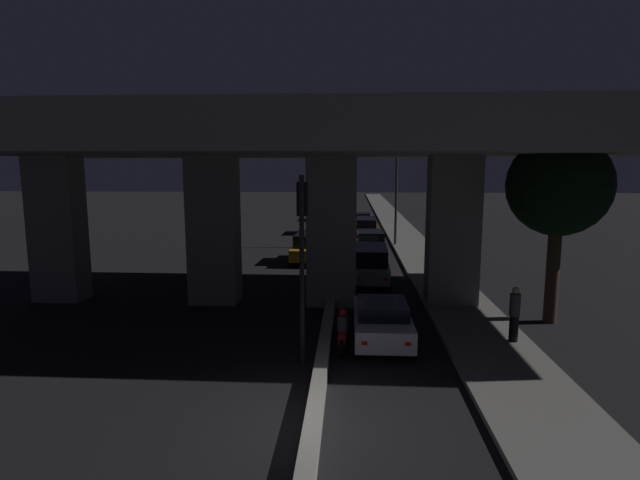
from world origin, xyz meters
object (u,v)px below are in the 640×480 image
street_lamp (390,185)px  car_white_lead (382,320)px  car_dark_green_third (371,244)px  car_taxi_yellow_lead_oncoming (309,247)px  car_dark_red_fourth_oncoming (327,206)px  car_silver_second (371,263)px  traffic_light_left_of_median (302,238)px  car_taxi_yellow_second_oncoming (322,222)px  motorcycle_blue_filtering_mid (353,283)px  pedestrian_on_sidewalk (514,314)px  car_taxi_yellow_fifth (361,220)px  car_grey_third_oncoming (323,213)px  motorcycle_red_filtering_near (342,333)px  motorcycle_white_filtering_far (349,253)px  car_dark_red_fourth (366,228)px

street_lamp → car_white_lead: 20.45m
car_white_lead → car_dark_green_third: (0.25, 15.57, 0.11)m
car_taxi_yellow_lead_oncoming → car_dark_red_fourth_oncoming: (-0.36, 31.74, -0.01)m
car_dark_green_third → car_dark_red_fourth_oncoming: size_ratio=0.88×
car_silver_second → car_dark_green_third: bearing=-0.4°
car_silver_second → traffic_light_left_of_median: bearing=169.0°
car_taxi_yellow_second_oncoming → motorcycle_blue_filtering_mid: 21.30m
street_lamp → pedestrian_on_sidewalk: bearing=-83.0°
car_taxi_yellow_fifth → motorcycle_blue_filtering_mid: 25.49m
car_white_lead → car_taxi_yellow_fifth: (-0.02, 31.19, -0.02)m
street_lamp → car_grey_third_oncoming: street_lamp is taller
car_silver_second → car_taxi_yellow_lead_oncoming: car_silver_second is taller
car_taxi_yellow_second_oncoming → car_dark_green_third: bearing=18.9°
car_white_lead → motorcycle_red_filtering_near: size_ratio=2.23×
car_silver_second → motorcycle_white_filtering_far: bearing=13.9°
motorcycle_blue_filtering_mid → motorcycle_white_filtering_far: (-0.21, 8.14, -0.05)m
car_silver_second → car_taxi_yellow_fifth: size_ratio=1.13×
car_dark_red_fourth → motorcycle_blue_filtering_mid: 17.99m
car_dark_red_fourth_oncoming → pedestrian_on_sidewalk: 46.40m
car_dark_red_fourth → car_dark_green_third: bearing=-178.9°
car_taxi_yellow_lead_oncoming → car_dark_red_fourth_oncoming: size_ratio=0.92×
street_lamp → motorcycle_white_filtering_far: bearing=-115.1°
car_dark_red_fourth_oncoming → motorcycle_blue_filtering_mid: bearing=6.6°
car_white_lead → car_dark_red_fourth: (0.22, 23.66, 0.15)m
car_taxi_yellow_second_oncoming → motorcycle_red_filtering_near: bearing=5.2°
car_taxi_yellow_fifth → car_taxi_yellow_second_oncoming: size_ratio=1.01×
car_taxi_yellow_lead_oncoming → car_grey_third_oncoming: car_taxi_yellow_lead_oncoming is taller
traffic_light_left_of_median → car_white_lead: (2.42, 2.07, -3.01)m
motorcycle_white_filtering_far → pedestrian_on_sidewalk: bearing=-155.5°
car_silver_second → car_dark_red_fourth: 14.91m
car_taxi_yellow_second_oncoming → motorcycle_white_filtering_far: size_ratio=2.17×
motorcycle_red_filtering_near → pedestrian_on_sidewalk: bearing=-81.1°
traffic_light_left_of_median → car_white_lead: bearing=40.6°
street_lamp → motorcycle_blue_filtering_mid: bearing=-100.6°
traffic_light_left_of_median → car_silver_second: size_ratio=1.22×
traffic_light_left_of_median → motorcycle_blue_filtering_mid: size_ratio=2.94×
traffic_light_left_of_median → car_taxi_yellow_fifth: size_ratio=1.38×
car_white_lead → car_dark_red_fourth_oncoming: car_dark_red_fourth_oncoming is taller
car_dark_red_fourth → motorcycle_white_filtering_far: car_dark_red_fourth is taller
car_white_lead → car_dark_red_fourth: bearing=-0.7°
car_dark_red_fourth_oncoming → motorcycle_red_filtering_near: bearing=5.5°
street_lamp → car_dark_green_third: 5.93m
car_taxi_yellow_fifth → street_lamp: bearing=-169.3°
car_grey_third_oncoming → car_dark_red_fourth_oncoming: car_dark_red_fourth_oncoming is taller
car_taxi_yellow_second_oncoming → car_silver_second: bearing=11.6°
car_dark_red_fourth → car_dark_red_fourth_oncoming: 22.31m
car_silver_second → car_dark_red_fourth_oncoming: 37.04m
street_lamp → car_taxi_yellow_fifth: size_ratio=1.83×
car_silver_second → car_taxi_yellow_fifth: (-0.02, 22.43, -0.21)m
car_white_lead → motorcycle_white_filtering_far: size_ratio=2.24×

